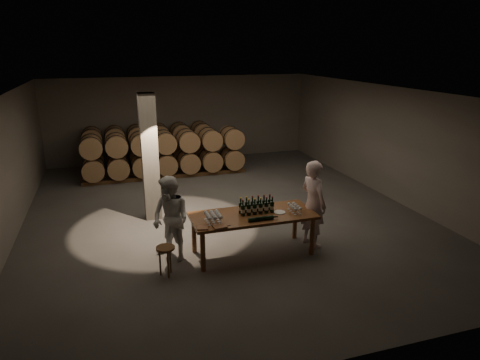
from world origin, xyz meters
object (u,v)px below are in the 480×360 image
object	(u,v)px
bottle_cluster	(256,207)
plate	(280,212)
tasting_table	(253,219)
notebook_near	(220,227)
person_man	(313,204)
stool	(166,252)
person_woman	(171,219)

from	to	relation	value
bottle_cluster	plate	size ratio (longest dim) A/B	2.99
tasting_table	bottle_cluster	bearing A→B (deg)	29.32
notebook_near	person_man	bearing A→B (deg)	5.57
stool	person_woman	size ratio (longest dim) A/B	0.34
person_man	plate	bearing A→B (deg)	79.84
person_man	stool	bearing A→B (deg)	80.80
bottle_cluster	person_woman	xyz separation A→B (m)	(-1.77, 0.22, -0.14)
bottle_cluster	person_woman	distance (m)	1.79
bottle_cluster	stool	size ratio (longest dim) A/B	1.23
tasting_table	person_woman	xyz separation A→B (m)	(-1.68, 0.27, 0.10)
bottle_cluster	notebook_near	xyz separation A→B (m)	(-0.93, -0.51, -0.11)
person_woman	tasting_table	bearing A→B (deg)	44.94
notebook_near	person_woman	distance (m)	1.11
person_man	notebook_near	bearing A→B (deg)	85.64
stool	person_woman	bearing A→B (deg)	71.47
person_man	person_woman	xyz separation A→B (m)	(-3.07, 0.28, -0.09)
notebook_near	person_man	world-z (taller)	person_man
tasting_table	stool	xyz separation A→B (m)	(-1.90, -0.38, -0.30)
stool	notebook_near	bearing A→B (deg)	-3.87
plate	person_man	world-z (taller)	person_man
plate	person_man	distance (m)	0.83
tasting_table	notebook_near	xyz separation A→B (m)	(-0.84, -0.45, 0.12)
bottle_cluster	person_woman	world-z (taller)	person_woman
stool	plate	bearing A→B (deg)	6.87
notebook_near	tasting_table	bearing A→B (deg)	22.48
stool	person_woman	world-z (taller)	person_woman
notebook_near	person_man	xyz separation A→B (m)	(2.23, 0.45, 0.06)
tasting_table	stool	size ratio (longest dim) A/B	4.33
tasting_table	person_man	xyz separation A→B (m)	(1.39, -0.00, 0.18)
tasting_table	notebook_near	distance (m)	0.96
plate	person_man	xyz separation A→B (m)	(0.82, 0.08, 0.07)
plate	notebook_near	distance (m)	1.45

